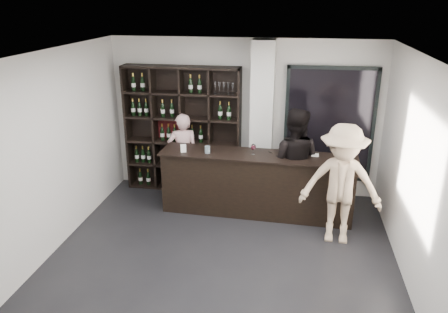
% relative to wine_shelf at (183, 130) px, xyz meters
% --- Properties ---
extents(floor, '(5.00, 5.50, 0.01)m').
position_rel_wine_shelf_xyz_m(floor, '(1.15, -2.57, -1.20)').
color(floor, black).
rests_on(floor, ground).
extents(wine_shelf, '(2.20, 0.35, 2.40)m').
position_rel_wine_shelf_xyz_m(wine_shelf, '(0.00, 0.00, 0.00)').
color(wine_shelf, black).
rests_on(wine_shelf, floor).
extents(structural_column, '(0.40, 0.40, 2.90)m').
position_rel_wine_shelf_xyz_m(structural_column, '(1.50, -0.10, 0.25)').
color(structural_column, silver).
rests_on(structural_column, floor).
extents(glass_panel, '(1.60, 0.08, 2.10)m').
position_rel_wine_shelf_xyz_m(glass_panel, '(2.70, 0.12, 0.20)').
color(glass_panel, black).
rests_on(glass_panel, floor).
extents(tasting_counter, '(3.30, 0.68, 1.09)m').
position_rel_wine_shelf_xyz_m(tasting_counter, '(1.50, -0.82, -0.65)').
color(tasting_counter, black).
rests_on(tasting_counter, floor).
extents(taster_pink, '(0.66, 0.53, 1.58)m').
position_rel_wine_shelf_xyz_m(taster_pink, '(0.05, -0.21, -0.41)').
color(taster_pink, '#CFA0A0').
rests_on(taster_pink, floor).
extents(taster_black, '(1.03, 0.86, 1.88)m').
position_rel_wine_shelf_xyz_m(taster_black, '(2.10, -0.72, -0.26)').
color(taster_black, black).
rests_on(taster_black, floor).
extents(customer, '(1.26, 0.78, 1.88)m').
position_rel_wine_shelf_xyz_m(customer, '(2.82, -1.52, -0.26)').
color(customer, tan).
rests_on(customer, floor).
extents(wine_glass, '(0.11, 0.11, 0.21)m').
position_rel_wine_shelf_xyz_m(wine_glass, '(1.43, -0.82, -0.01)').
color(wine_glass, white).
rests_on(wine_glass, tasting_counter).
extents(spit_cup, '(0.11, 0.11, 0.12)m').
position_rel_wine_shelf_xyz_m(spit_cup, '(0.66, -0.88, -0.05)').
color(spit_cup, silver).
rests_on(spit_cup, tasting_counter).
extents(napkin_stack, '(0.12, 0.12, 0.02)m').
position_rel_wine_shelf_xyz_m(napkin_stack, '(2.45, -0.71, -0.10)').
color(napkin_stack, white).
rests_on(napkin_stack, tasting_counter).
extents(card_stand, '(0.10, 0.08, 0.14)m').
position_rel_wine_shelf_xyz_m(card_stand, '(0.25, -0.91, -0.04)').
color(card_stand, white).
rests_on(card_stand, tasting_counter).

